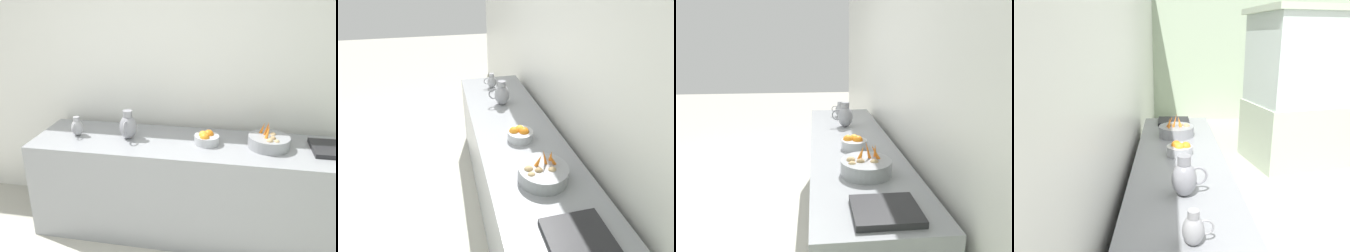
{
  "view_description": "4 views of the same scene",
  "coord_description": "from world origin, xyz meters",
  "views": [
    {
      "loc": [
        1.19,
        0.61,
        2.05
      ],
      "look_at": [
        -1.3,
        0.15,
        1.08
      ],
      "focal_mm": 36.97,
      "sensor_mm": 36.0,
      "label": 1
    },
    {
      "loc": [
        -0.95,
        2.24,
        2.09
      ],
      "look_at": [
        -1.37,
        0.43,
        1.0
      ],
      "focal_mm": 29.0,
      "sensor_mm": 36.0,
      "label": 2
    },
    {
      "loc": [
        -1.18,
        2.79,
        1.71
      ],
      "look_at": [
        -1.4,
        0.45,
        1.06
      ],
      "focal_mm": 32.96,
      "sensor_mm": 36.0,
      "label": 3
    },
    {
      "loc": [
        -1.57,
        -1.92,
        1.78
      ],
      "look_at": [
        -1.46,
        0.52,
        1.09
      ],
      "focal_mm": 33.35,
      "sensor_mm": 36.0,
      "label": 4
    }
  ],
  "objects": [
    {
      "name": "tile_wall_left",
      "position": [
        -1.95,
        0.8,
        1.5
      ],
      "size": [
        0.1,
        8.91,
        3.0
      ],
      "primitive_type": "cube",
      "color": "silver",
      "rests_on": "ground_plane"
    },
    {
      "name": "counter_sink_basin",
      "position": [
        -1.52,
        1.44,
        0.89
      ],
      "size": [
        0.34,
        0.3,
        0.04
      ],
      "primitive_type": "cube",
      "color": "#232326",
      "rests_on": "prep_counter"
    },
    {
      "name": "metal_pitcher_short",
      "position": [
        -1.46,
        -0.7,
        0.95
      ],
      "size": [
        0.15,
        0.1,
        0.17
      ],
      "color": "#939399",
      "rests_on": "prep_counter"
    },
    {
      "name": "vegetable_colander",
      "position": [
        -1.5,
        0.95,
        0.92
      ],
      "size": [
        0.33,
        0.33,
        0.23
      ],
      "color": "gray",
      "rests_on": "prep_counter"
    },
    {
      "name": "orange_bowl",
      "position": [
        -1.48,
        0.44,
        0.92
      ],
      "size": [
        0.21,
        0.21,
        0.11
      ],
      "color": "#ADAFB5",
      "rests_on": "prep_counter"
    },
    {
      "name": "prep_counter",
      "position": [
        -1.49,
        0.3,
        0.44
      ],
      "size": [
        0.71,
        2.7,
        0.87
      ],
      "primitive_type": "cube",
      "color": "gray",
      "rests_on": "ground_plane"
    },
    {
      "name": "metal_pitcher_tall",
      "position": [
        -1.48,
        -0.23,
        0.98
      ],
      "size": [
        0.21,
        0.15,
        0.25
      ],
      "color": "gray",
      "rests_on": "prep_counter"
    },
    {
      "name": "ground_plane",
      "position": [
        0.0,
        0.0,
        0.0
      ],
      "size": [
        15.9,
        15.9,
        0.0
      ],
      "primitive_type": "plane",
      "color": "#ADAA9E"
    }
  ]
}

